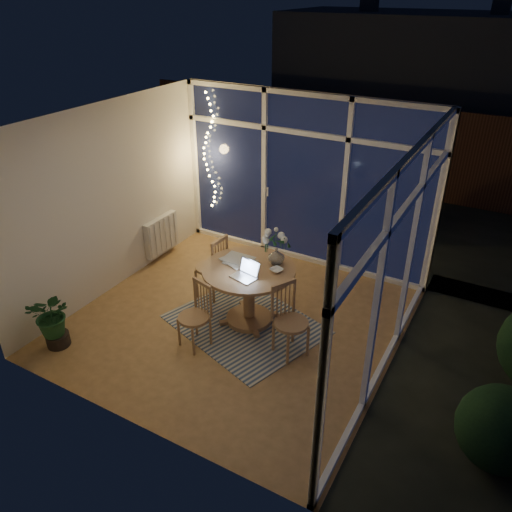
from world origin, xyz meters
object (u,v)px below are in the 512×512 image
Objects in this scene: chair_right at (291,322)px; laptop at (244,270)px; chair_front at (194,316)px; flower_vase at (276,256)px; potted_plant at (53,319)px; chair_left at (211,266)px; dining_table at (249,295)px.

laptop is (-0.69, 0.09, 0.45)m from chair_right.
chair_front is 1.26m from flower_vase.
laptop is 2.35m from potted_plant.
chair_left is at bearing 128.51° from chair_front.
dining_table is 0.82m from chair_front.
chair_front is at bearing -113.41° from dining_table.
chair_front is (-0.33, -0.75, 0.03)m from dining_table.
chair_front is 1.13× the size of potted_plant.
chair_right is at bearing 36.83° from chair_front.
flower_vase is at bearing 47.20° from dining_table.
laptop reaches higher than flower_vase.
chair_right is at bearing -23.19° from dining_table.
potted_plant is (-2.03, -1.84, -0.52)m from flower_vase.
potted_plant is (-1.85, -1.34, -0.53)m from laptop.
dining_table is 0.82m from chair_left.
potted_plant is (-1.79, -1.57, -0.02)m from dining_table.
chair_right is 1.08× the size of chair_front.
chair_right is 1.22× the size of potted_plant.
laptop is at bearing -110.26° from flower_vase.
chair_right is at bearing 72.23° from chair_left.
dining_table is 5.58× the size of flower_vase.
flower_vase is 0.28× the size of potted_plant.
flower_vase reaches higher than chair_left.
flower_vase is 2.79m from potted_plant.
laptop is at bearing 68.49° from chair_front.
chair_left is 1.03× the size of chair_right.
chair_right reaches higher than chair_front.
dining_table is 0.62m from flower_vase.
dining_table is 0.82m from chair_right.
chair_left is 1.12m from chair_front.
chair_front is 1.68m from potted_plant.
chair_front is 2.87× the size of laptop.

